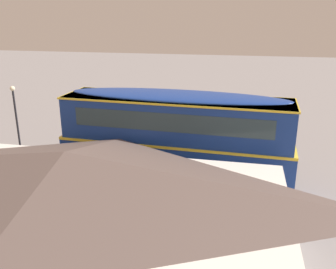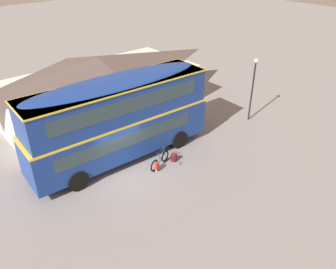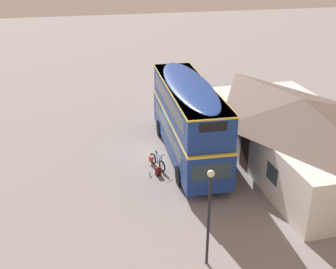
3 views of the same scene
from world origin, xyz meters
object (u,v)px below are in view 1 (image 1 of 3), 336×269
(double_decker_bus, at_px, (176,138))
(touring_bicycle, at_px, (164,164))
(water_bottle_clear_plastic, at_px, (173,168))
(backpack_on_ground, at_px, (148,163))
(water_bottle_blue_sports, at_px, (150,163))
(street_lamp, at_px, (16,115))

(double_decker_bus, height_order, touring_bicycle, double_decker_bus)
(double_decker_bus, height_order, water_bottle_clear_plastic, double_decker_bus)
(backpack_on_ground, relative_size, water_bottle_blue_sports, 2.19)
(water_bottle_clear_plastic, relative_size, street_lamp, 0.05)
(double_decker_bus, xyz_separation_m, water_bottle_blue_sports, (1.94, -2.74, -2.53))
(touring_bicycle, xyz_separation_m, water_bottle_blue_sports, (0.93, -0.60, -0.26))
(touring_bicycle, relative_size, water_bottle_clear_plastic, 7.86)
(touring_bicycle, distance_m, backpack_on_ground, 0.97)
(water_bottle_blue_sports, height_order, street_lamp, street_lamp)
(touring_bicycle, xyz_separation_m, street_lamp, (8.34, 0.34, 2.34))
(double_decker_bus, bearing_deg, water_bottle_blue_sports, -54.64)
(backpack_on_ground, height_order, street_lamp, street_lamp)
(backpack_on_ground, height_order, water_bottle_clear_plastic, backpack_on_ground)
(backpack_on_ground, bearing_deg, touring_bicycle, 173.11)
(water_bottle_clear_plastic, bearing_deg, double_decker_bus, 103.77)
(double_decker_bus, xyz_separation_m, backpack_on_ground, (1.98, -2.26, -2.37))
(touring_bicycle, relative_size, backpack_on_ground, 3.19)
(water_bottle_blue_sports, distance_m, street_lamp, 7.92)
(water_bottle_blue_sports, xyz_separation_m, street_lamp, (7.42, 0.94, 2.60))
(double_decker_bus, height_order, street_lamp, double_decker_bus)
(double_decker_bus, xyz_separation_m, water_bottle_clear_plastic, (0.58, -2.38, -2.54))
(double_decker_bus, xyz_separation_m, street_lamp, (9.36, -1.80, 0.07))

